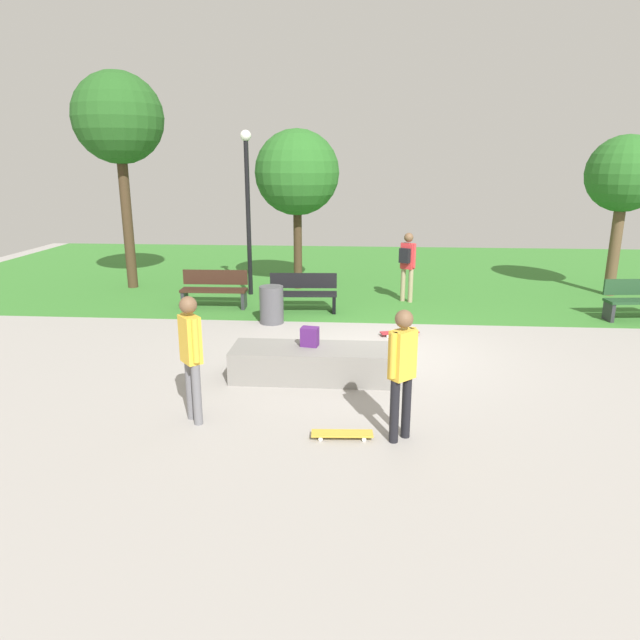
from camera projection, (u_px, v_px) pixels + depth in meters
The scene contains 16 objects.
ground_plane at pixel (379, 353), 10.74m from camera, with size 28.00×28.00×0.00m, color #9E9993.
grass_lawn at pixel (373, 273), 18.44m from camera, with size 26.60×11.96×0.01m, color #387A2D.
concrete_ledge at pixel (316, 363), 9.41m from camera, with size 2.77×0.90×0.53m, color gray.
backpack_on_ledge at pixel (310, 337), 9.39m from camera, with size 0.28×0.20×0.32m, color #4C1E66.
skater_performing_trick at pixel (402, 365), 7.12m from camera, with size 0.37×0.37×1.73m.
skater_watching at pixel (191, 349), 7.63m from camera, with size 0.36×0.37×1.78m.
skateboard_by_ledge at pixel (342, 434), 7.40m from camera, with size 0.81×0.25×0.08m.
skateboard_spare at pixel (400, 332), 11.79m from camera, with size 0.82×0.40×0.08m.
park_bench_far_right at pixel (303, 292), 13.56m from camera, with size 1.62×0.56×0.91m.
park_bench_near_lamppost at pixel (214, 288), 13.97m from camera, with size 1.61×0.50×0.91m.
tree_tall_oak at pixel (297, 173), 15.41m from camera, with size 2.29×2.29×4.34m.
tree_leaning_ash at pixel (118, 120), 15.15m from camera, with size 2.39×2.39×5.80m.
tree_young_birch at pixel (625, 176), 14.58m from camera, with size 1.94×1.94×4.15m.
lamp_post at pixel (248, 197), 14.80m from camera, with size 0.28×0.28×4.25m.
trash_bin at pixel (272, 305), 12.62m from camera, with size 0.53×0.53×0.83m, color #4C4C51.
pedestrian_with_backpack at pixel (407, 261), 14.37m from camera, with size 0.43×0.44×1.77m.
Camera 1 is at (-0.34, -10.24, 3.47)m, focal length 32.00 mm.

